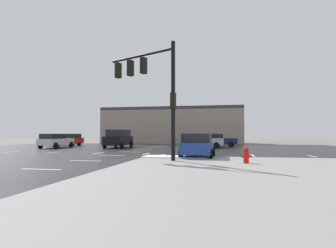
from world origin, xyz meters
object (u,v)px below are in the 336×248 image
at_px(sedan_white, 55,140).
at_px(sedan_navy, 217,140).
at_px(traffic_signal_mast, 152,82).
at_px(sedan_red, 67,139).
at_px(suv_black, 119,138).
at_px(sedan_silver, 201,140).
at_px(fire_hydrant, 246,155).
at_px(sedan_blue, 198,145).

height_order(sedan_white, sedan_navy, same).
relative_size(traffic_signal_mast, sedan_navy, 1.43).
bearing_deg(sedan_red, suv_black, 151.43).
height_order(traffic_signal_mast, sedan_silver, traffic_signal_mast).
height_order(sedan_red, sedan_navy, same).
xyz_separation_m(fire_hydrant, sedan_red, (-21.75, 19.88, 0.32)).
xyz_separation_m(sedan_blue, suv_black, (-9.97, 11.79, 0.24)).
bearing_deg(sedan_red, sedan_navy, 178.37).
relative_size(sedan_red, sedan_white, 1.02).
bearing_deg(traffic_signal_mast, sedan_blue, -108.04).
distance_m(sedan_white, suv_black, 6.97).
bearing_deg(sedan_silver, traffic_signal_mast, -94.47).
distance_m(traffic_signal_mast, sedan_blue, 5.13).
xyz_separation_m(sedan_silver, sedan_navy, (1.64, 3.33, 0.00)).
height_order(sedan_white, sedan_blue, same).
distance_m(sedan_silver, suv_black, 9.35).
relative_size(sedan_silver, sedan_blue, 1.00).
xyz_separation_m(traffic_signal_mast, sedan_white, (-14.27, 12.54, -3.72)).
bearing_deg(suv_black, sedan_red, 63.49).
xyz_separation_m(sedan_blue, sedan_navy, (0.90, 16.64, 0.00)).
distance_m(sedan_silver, sedan_navy, 3.71).
relative_size(fire_hydrant, sedan_silver, 0.17).
xyz_separation_m(sedan_red, suv_black, (9.10, -4.33, 0.24)).
height_order(traffic_signal_mast, sedan_blue, traffic_signal_mast).
relative_size(sedan_red, sedan_blue, 1.01).
height_order(fire_hydrant, sedan_navy, sedan_navy).
relative_size(traffic_signal_mast, suv_black, 1.33).
bearing_deg(sedan_red, traffic_signal_mast, 128.55).
xyz_separation_m(traffic_signal_mast, sedan_blue, (2.43, 2.57, -3.72)).
bearing_deg(sedan_blue, sedan_silver, 3.96).
relative_size(sedan_white, sedan_blue, 1.00).
xyz_separation_m(traffic_signal_mast, fire_hydrant, (5.11, -1.19, -4.03)).
bearing_deg(sedan_navy, fire_hydrant, -84.42).
height_order(fire_hydrant, sedan_white, sedan_white).
bearing_deg(sedan_red, sedan_silver, 168.15).
relative_size(sedan_silver, sedan_navy, 1.01).
relative_size(suv_black, sedan_navy, 1.07).
bearing_deg(sedan_white, fire_hydrant, -125.25).
bearing_deg(sedan_red, sedan_white, 107.97).
bearing_deg(fire_hydrant, suv_black, 129.13).
distance_m(traffic_signal_mast, sedan_red, 25.30).
bearing_deg(fire_hydrant, sedan_red, 137.57).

